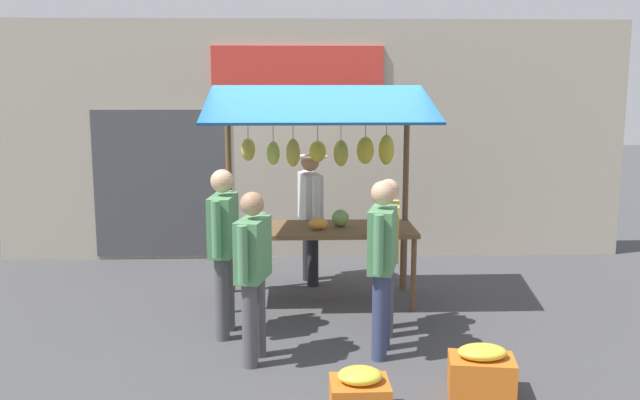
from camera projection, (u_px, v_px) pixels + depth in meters
The scene contains 10 objects.
ground_plane at pixel (319, 301), 8.24m from camera, with size 40.00×40.00×0.00m, color #424244.
street_backdrop at pixel (310, 141), 10.11m from camera, with size 9.00×0.30×3.40m.
market_stall at pixel (321, 169), 8.03m from camera, with size 2.50×1.46×2.50m.
vendor_with_sunhat at pixel (310, 207), 8.81m from camera, with size 0.43×0.70×1.66m.
shopper_with_ponytail at pixel (382, 255), 6.46m from camera, with size 0.33×0.69×1.65m.
shopper_in_striped_shirt at pixel (388, 245), 7.06m from camera, with size 0.28×0.68×1.59m.
shopper_with_shopping_bag at pixel (253, 266), 6.31m from camera, with size 0.33×0.66×1.58m.
shopper_in_grey_tee at pixel (223, 240), 6.97m from camera, with size 0.27×0.71×1.69m.
produce_crate_near at pixel (360, 393), 5.40m from camera, with size 0.46×0.39×0.38m.
produce_crate_side at pixel (481, 371), 5.75m from camera, with size 0.58×0.45×0.42m.
Camera 1 is at (0.29, 7.92, 2.54)m, focal length 39.44 mm.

